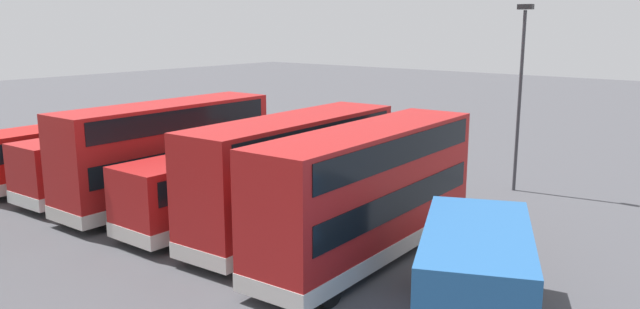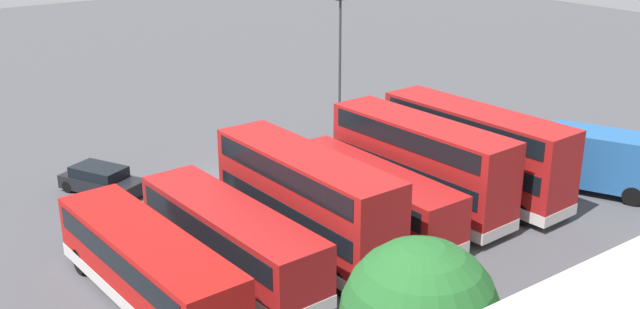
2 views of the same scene
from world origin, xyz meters
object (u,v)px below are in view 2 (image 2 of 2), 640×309
at_px(bus_single_deck_third, 370,195).
at_px(bus_double_decker_fourth, 305,200).
at_px(bus_double_decker_second, 420,163).
at_px(bus_single_deck_fifth, 230,237).
at_px(bus_single_deck_sixth, 148,266).
at_px(bus_double_decker_near_end, 474,149).
at_px(car_hatchback_silver, 102,180).
at_px(lamp_post_tall, 340,57).
at_px(box_truck_blue, 586,158).

distance_m(bus_single_deck_third, bus_double_decker_fourth, 3.94).
relative_size(bus_double_decker_second, bus_single_deck_fifth, 0.96).
xyz_separation_m(bus_single_deck_fifth, bus_single_deck_sixth, (3.72, 0.24, 0.00)).
xyz_separation_m(bus_single_deck_third, bus_single_deck_sixth, (11.15, 0.21, 0.00)).
bearing_deg(bus_double_decker_second, bus_double_decker_near_end, 176.30).
bearing_deg(bus_single_deck_third, car_hatchback_silver, -53.15).
xyz_separation_m(car_hatchback_silver, lamp_post_tall, (-15.88, -0.32, 4.41)).
distance_m(bus_double_decker_near_end, bus_single_deck_fifth, 14.30).
height_order(bus_single_deck_third, car_hatchback_silver, bus_single_deck_third).
relative_size(bus_single_deck_third, lamp_post_tall, 1.15).
distance_m(box_truck_blue, car_hatchback_silver, 25.33).
bearing_deg(car_hatchback_silver, bus_double_decker_near_end, 143.26).
distance_m(bus_single_deck_third, box_truck_blue, 12.55).
bearing_deg(lamp_post_tall, bus_double_decker_near_end, 87.82).
height_order(box_truck_blue, car_hatchback_silver, box_truck_blue).
bearing_deg(bus_single_deck_third, lamp_post_tall, -121.84).
bearing_deg(bus_double_decker_near_end, bus_single_deck_third, -0.61).
relative_size(bus_double_decker_fourth, bus_single_deck_fifth, 0.97).
bearing_deg(lamp_post_tall, bus_single_deck_sixth, 32.98).
bearing_deg(bus_double_decker_second, bus_double_decker_fourth, 3.13).
height_order(bus_single_deck_sixth, lamp_post_tall, lamp_post_tall).
bearing_deg(bus_double_decker_fourth, bus_single_deck_sixth, -0.14).
bearing_deg(bus_double_decker_fourth, bus_single_deck_third, -176.58).
height_order(bus_double_decker_fourth, box_truck_blue, bus_double_decker_fourth).
bearing_deg(lamp_post_tall, bus_single_deck_third, 58.16).
relative_size(bus_double_decker_second, car_hatchback_silver, 2.09).
bearing_deg(bus_single_deck_fifth, car_hatchback_silver, -84.26).
xyz_separation_m(bus_single_deck_third, box_truck_blue, (-12.18, 3.05, 0.09)).
relative_size(bus_double_decker_near_end, bus_double_decker_fourth, 1.04).
relative_size(bus_double_decker_second, bus_single_deck_third, 1.01).
bearing_deg(bus_double_decker_fourth, lamp_post_tall, -132.91).
relative_size(bus_single_deck_third, bus_double_decker_fourth, 0.98).
bearing_deg(lamp_post_tall, bus_double_decker_fourth, 47.09).
bearing_deg(bus_single_deck_sixth, bus_double_decker_near_end, -179.56).
bearing_deg(car_hatchback_silver, bus_double_decker_fourth, 112.07).
bearing_deg(bus_double_decker_fourth, bus_double_decker_near_end, -179.16).
bearing_deg(bus_single_deck_sixth, box_truck_blue, 173.06).
xyz_separation_m(bus_single_deck_fifth, box_truck_blue, (-19.60, 3.08, 0.09)).
distance_m(bus_double_decker_near_end, lamp_post_tall, 12.14).
bearing_deg(bus_double_decker_fourth, bus_single_deck_fifth, -4.10).
relative_size(car_hatchback_silver, lamp_post_tall, 0.56).
distance_m(bus_double_decker_second, bus_single_deck_sixth, 14.45).
height_order(bus_double_decker_second, bus_single_deck_fifth, bus_double_decker_second).
distance_m(bus_double_decker_near_end, bus_double_decker_second, 3.58).
bearing_deg(bus_single_deck_fifth, box_truck_blue, 171.08).
bearing_deg(box_truck_blue, bus_double_decker_second, -19.83).
distance_m(bus_single_deck_third, lamp_post_tall, 14.27).
bearing_deg(bus_double_decker_second, box_truck_blue, 160.17).
xyz_separation_m(bus_single_deck_sixth, car_hatchback_silver, (-2.57, -11.65, -0.92)).
bearing_deg(bus_double_decker_second, bus_single_deck_third, 2.78).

